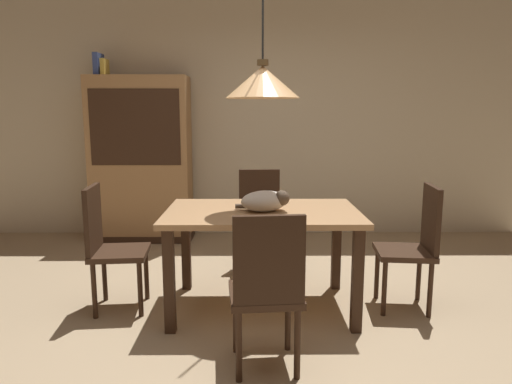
{
  "coord_description": "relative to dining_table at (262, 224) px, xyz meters",
  "views": [
    {
      "loc": [
        0.0,
        -2.92,
        1.45
      ],
      "look_at": [
        0.03,
        0.58,
        0.85
      ],
      "focal_mm": 32.46,
      "sensor_mm": 36.0,
      "label": 1
    }
  ],
  "objects": [
    {
      "name": "back_wall",
      "position": [
        -0.07,
        2.27,
        0.8
      ],
      "size": [
        6.4,
        0.1,
        2.9
      ],
      "primitive_type": "cube",
      "color": "beige",
      "rests_on": "ground"
    },
    {
      "name": "chair_right_side",
      "position": [
        1.13,
        -0.01,
        -0.14
      ],
      "size": [
        0.44,
        0.44,
        0.93
      ],
      "color": "#382316",
      "rests_on": "ground"
    },
    {
      "name": "chair_left_side",
      "position": [
        -1.13,
        -0.01,
        -0.14
      ],
      "size": [
        0.43,
        0.43,
        0.93
      ],
      "color": "#382316",
      "rests_on": "ground"
    },
    {
      "name": "pendant_lamp",
      "position": [
        0.0,
        0.0,
        1.01
      ],
      "size": [
        0.52,
        0.52,
        1.3
      ],
      "color": "#E0A86B"
    },
    {
      "name": "book_yellow_short",
      "position": [
        -1.69,
        1.94,
        1.29
      ],
      "size": [
        0.04,
        0.2,
        0.18
      ],
      "primitive_type": "cube",
      "color": "gold",
      "rests_on": "hutch_bookcase"
    },
    {
      "name": "chair_near_front",
      "position": [
        0.01,
        -0.88,
        -0.14
      ],
      "size": [
        0.43,
        0.43,
        0.93
      ],
      "color": "#382316",
      "rests_on": "ground"
    },
    {
      "name": "chair_far_back",
      "position": [
        -0.0,
        0.88,
        -0.14
      ],
      "size": [
        0.42,
        0.42,
        0.93
      ],
      "color": "#382316",
      "rests_on": "ground"
    },
    {
      "name": "ground",
      "position": [
        -0.07,
        -0.38,
        -0.65
      ],
      "size": [
        10.0,
        10.0,
        0.0
      ],
      "primitive_type": "plane",
      "color": "tan"
    },
    {
      "name": "book_blue_wide",
      "position": [
        -1.76,
        1.94,
        1.32
      ],
      "size": [
        0.06,
        0.24,
        0.24
      ],
      "primitive_type": "cube",
      "color": "#384C93",
      "rests_on": "hutch_bookcase"
    },
    {
      "name": "cat_sleeping",
      "position": [
        0.02,
        -0.04,
        0.18
      ],
      "size": [
        0.41,
        0.32,
        0.16
      ],
      "color": "beige",
      "rests_on": "dining_table"
    },
    {
      "name": "hutch_bookcase",
      "position": [
        -1.34,
        1.94,
        0.24
      ],
      "size": [
        1.12,
        0.45,
        1.85
      ],
      "color": "#A87A4C",
      "rests_on": "ground"
    },
    {
      "name": "dining_table",
      "position": [
        0.0,
        0.0,
        0.0
      ],
      "size": [
        1.4,
        0.9,
        0.75
      ],
      "color": "tan",
      "rests_on": "ground"
    }
  ]
}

